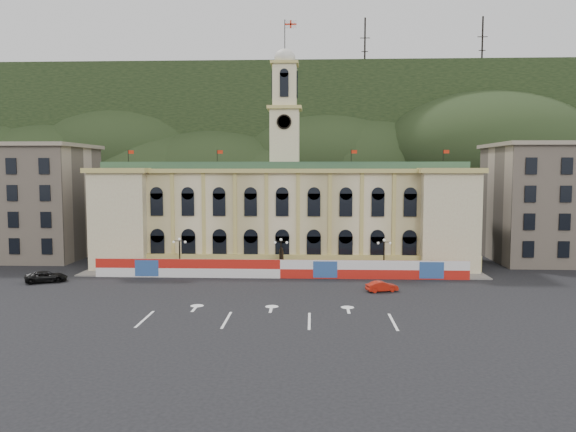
{
  "coord_description": "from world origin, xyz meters",
  "views": [
    {
      "loc": [
        4.23,
        -58.83,
        14.54
      ],
      "look_at": [
        0.92,
        18.0,
        8.11
      ],
      "focal_mm": 35.0,
      "sensor_mm": 36.0,
      "label": 1
    }
  ],
  "objects_px": {
    "red_sedan": "(382,286)",
    "black_suv": "(46,277)",
    "statue": "(281,266)",
    "lamp_center": "(281,253)"
  },
  "relations": [
    {
      "from": "red_sedan",
      "to": "black_suv",
      "type": "distance_m",
      "value": 42.74
    },
    {
      "from": "statue",
      "to": "red_sedan",
      "type": "bearing_deg",
      "value": -40.26
    },
    {
      "from": "black_suv",
      "to": "lamp_center",
      "type": "bearing_deg",
      "value": -103.56
    },
    {
      "from": "statue",
      "to": "black_suv",
      "type": "distance_m",
      "value": 30.79
    },
    {
      "from": "statue",
      "to": "lamp_center",
      "type": "bearing_deg",
      "value": -90.0
    },
    {
      "from": "lamp_center",
      "to": "red_sedan",
      "type": "bearing_deg",
      "value": -37.5
    },
    {
      "from": "lamp_center",
      "to": "black_suv",
      "type": "height_order",
      "value": "lamp_center"
    },
    {
      "from": "statue",
      "to": "red_sedan",
      "type": "xyz_separation_m",
      "value": [
        12.57,
        -10.65,
        -0.56
      ]
    },
    {
      "from": "red_sedan",
      "to": "black_suv",
      "type": "height_order",
      "value": "black_suv"
    },
    {
      "from": "statue",
      "to": "red_sedan",
      "type": "relative_size",
      "value": 0.93
    }
  ]
}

